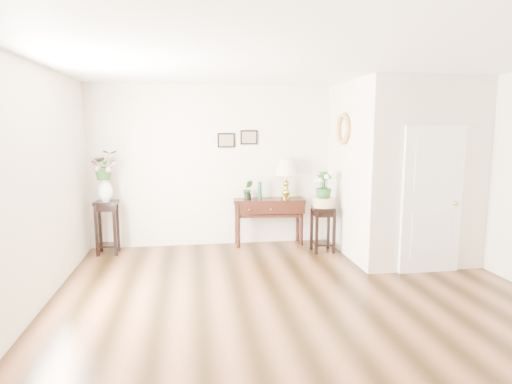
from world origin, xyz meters
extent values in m
cube|color=brown|center=(0.00, 0.00, 0.00)|extent=(6.00, 5.50, 0.02)
cube|color=white|center=(0.00, 0.00, 2.80)|extent=(6.00, 5.50, 0.02)
cube|color=white|center=(0.00, 2.75, 1.40)|extent=(6.00, 0.02, 2.80)
cube|color=white|center=(0.00, -2.75, 1.40)|extent=(6.00, 0.02, 2.80)
cube|color=white|center=(-3.00, 0.00, 1.40)|extent=(0.02, 5.50, 2.80)
cube|color=white|center=(2.10, 1.77, 1.40)|extent=(1.80, 1.95, 2.80)
cube|color=white|center=(2.10, 0.78, 1.05)|extent=(0.90, 0.05, 2.10)
cube|color=black|center=(-0.65, 2.73, 1.85)|extent=(0.30, 0.02, 0.25)
cube|color=black|center=(-0.25, 2.73, 1.90)|extent=(0.30, 0.02, 0.25)
torus|color=gold|center=(1.16, 1.90, 2.05)|extent=(0.07, 0.51, 0.51)
cube|color=black|center=(0.08, 2.57, 0.41)|extent=(1.27, 0.51, 0.83)
cube|color=#A89630|center=(0.39, 2.57, 1.18)|extent=(0.50, 0.50, 0.71)
cylinder|color=#114C24|center=(-0.08, 2.57, 1.00)|extent=(0.07, 0.07, 0.31)
imported|color=#1E4D1A|center=(-0.29, 2.57, 0.99)|extent=(0.18, 0.14, 0.32)
cube|color=black|center=(-2.65, 2.41, 0.44)|extent=(0.37, 0.37, 0.88)
imported|color=#1E4D1A|center=(-2.65, 2.41, 1.52)|extent=(0.54, 0.51, 0.48)
cube|color=black|center=(0.90, 2.01, 0.38)|extent=(0.41, 0.41, 0.76)
cylinder|color=beige|center=(0.90, 2.01, 0.84)|extent=(0.36, 0.36, 0.16)
imported|color=#1E4D1A|center=(0.90, 2.01, 1.12)|extent=(0.32, 0.32, 0.48)
camera|label=1|loc=(-1.25, -4.74, 2.07)|focal=30.00mm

